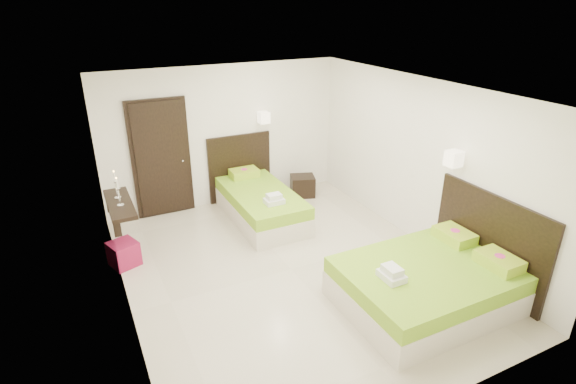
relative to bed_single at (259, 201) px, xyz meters
name	(u,v)px	position (x,y,z in m)	size (l,w,h in m)	color
floor	(291,269)	(-0.26, -1.79, -0.31)	(5.50, 5.50, 0.00)	beige
bed_single	(259,201)	(0.00, 0.00, 0.00)	(1.25, 2.08, 1.72)	beige
bed_double	(431,281)	(1.01, -3.27, 0.00)	(2.13, 1.81, 1.75)	beige
nightstand	(303,186)	(1.16, 0.52, -0.11)	(0.46, 0.41, 0.41)	black
ottoman	(124,254)	(-2.42, -0.58, -0.12)	(0.37, 0.37, 0.37)	maroon
door	(161,159)	(-1.46, 0.91, 0.74)	(1.02, 0.15, 2.14)	black
console_shelf	(119,204)	(-2.35, -0.19, 0.51)	(0.35, 1.20, 0.78)	black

